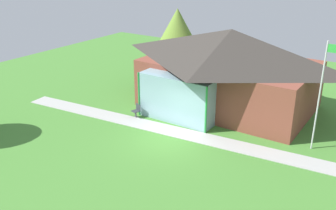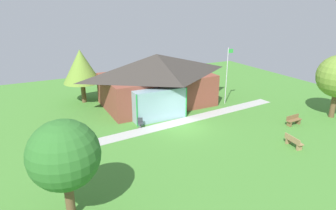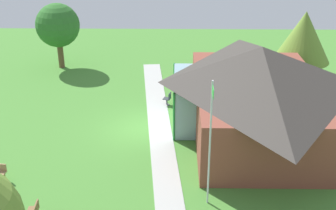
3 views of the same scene
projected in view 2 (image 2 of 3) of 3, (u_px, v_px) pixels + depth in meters
ground_plane at (185, 127)px, 24.87m from camera, size 44.00×44.00×0.00m
pavilion at (157, 79)px, 29.48m from camera, size 11.50×8.47×5.14m
footpath at (179, 122)px, 25.82m from camera, size 22.36×3.36×0.03m
flagpole at (227, 74)px, 29.61m from camera, size 0.64×0.08×5.75m
bench_lawn_far_right at (293, 120)px, 25.19m from camera, size 1.52×0.51×0.84m
bench_front_right at (293, 142)px, 21.34m from camera, size 0.62×1.54×0.84m
patio_chair_west at (140, 123)px, 24.55m from camera, size 0.55×0.55×0.86m
tree_behind_pavilion_left at (81, 66)px, 29.81m from camera, size 3.73×3.73×5.50m
tree_lawn_corner at (64, 155)px, 13.43m from camera, size 3.33×3.33×5.04m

